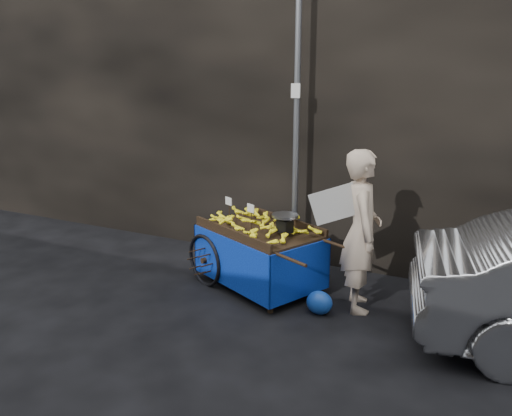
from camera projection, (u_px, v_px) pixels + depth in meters
The scene contains 6 objects.
ground at pixel (229, 300), 5.94m from camera, with size 80.00×80.00×0.00m, color black.
building_wall at pixel (336, 82), 7.38m from camera, with size 13.50×2.00×5.00m.
street_pole at pixel (297, 122), 6.42m from camera, with size 0.12×0.10×4.00m.
banana_cart at pixel (257, 234), 6.18m from camera, with size 2.22×1.67×1.11m.
vendor at pixel (361, 231), 5.53m from camera, with size 0.87×0.78×1.83m.
plastic_bag at pixel (319, 303), 5.55m from camera, with size 0.30×0.24×0.27m, color #1745AC.
Camera 1 is at (2.71, -4.75, 2.58)m, focal length 35.00 mm.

